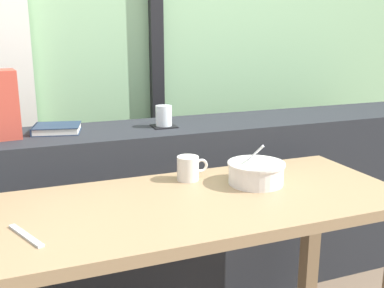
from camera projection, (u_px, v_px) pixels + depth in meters
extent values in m
cube|color=black|center=(156.00, 16.00, 2.38)|extent=(0.07, 0.05, 2.60)
cube|color=#23262B|center=(170.00, 212.00, 2.05)|extent=(2.80, 0.39, 0.82)
cube|color=#826849|center=(310.00, 244.00, 1.90)|extent=(0.06, 0.06, 0.68)
cube|color=#997A56|center=(208.00, 203.00, 1.40)|extent=(1.26, 0.56, 0.03)
cube|color=black|center=(164.00, 126.00, 1.92)|extent=(0.10, 0.10, 0.00)
cylinder|color=white|center=(164.00, 116.00, 1.90)|extent=(0.07, 0.07, 0.09)
cylinder|color=#BC3D51|center=(164.00, 119.00, 1.91)|extent=(0.06, 0.06, 0.05)
cube|color=#1E2D47|center=(58.00, 132.00, 1.81)|extent=(0.21, 0.19, 0.00)
cube|color=silver|center=(57.00, 129.00, 1.81)|extent=(0.20, 0.18, 0.02)
cube|color=#1E2D47|center=(57.00, 125.00, 1.81)|extent=(0.21, 0.19, 0.00)
cube|color=#1E2D47|center=(34.00, 129.00, 1.80)|extent=(0.04, 0.15, 0.03)
cylinder|color=silver|center=(256.00, 173.00, 1.51)|extent=(0.19, 0.19, 0.08)
cylinder|color=silver|center=(256.00, 164.00, 1.50)|extent=(0.20, 0.20, 0.01)
cylinder|color=#B27038|center=(256.00, 176.00, 1.51)|extent=(0.16, 0.16, 0.05)
cylinder|color=silver|center=(250.00, 158.00, 1.52)|extent=(0.04, 0.13, 0.12)
ellipsoid|color=silver|center=(247.00, 168.00, 1.55)|extent=(0.03, 0.05, 0.01)
cube|color=silver|center=(26.00, 236.00, 1.12)|extent=(0.08, 0.16, 0.01)
cylinder|color=silver|center=(188.00, 168.00, 1.55)|extent=(0.08, 0.08, 0.08)
torus|color=silver|center=(201.00, 166.00, 1.56)|extent=(0.05, 0.01, 0.05)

